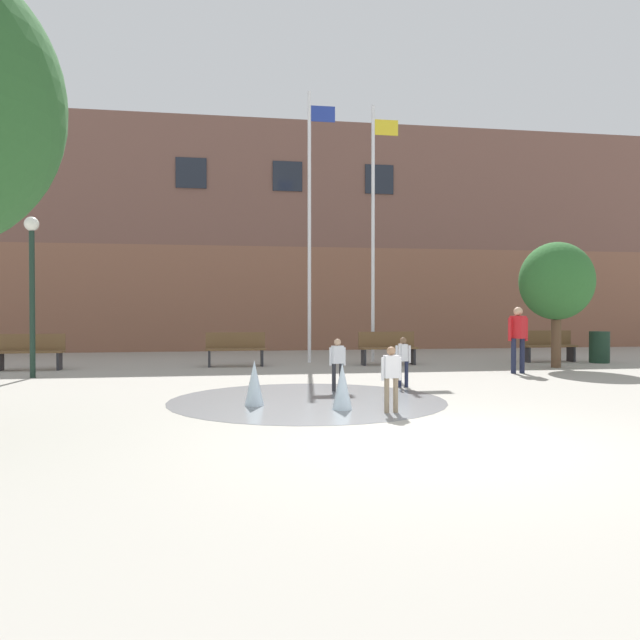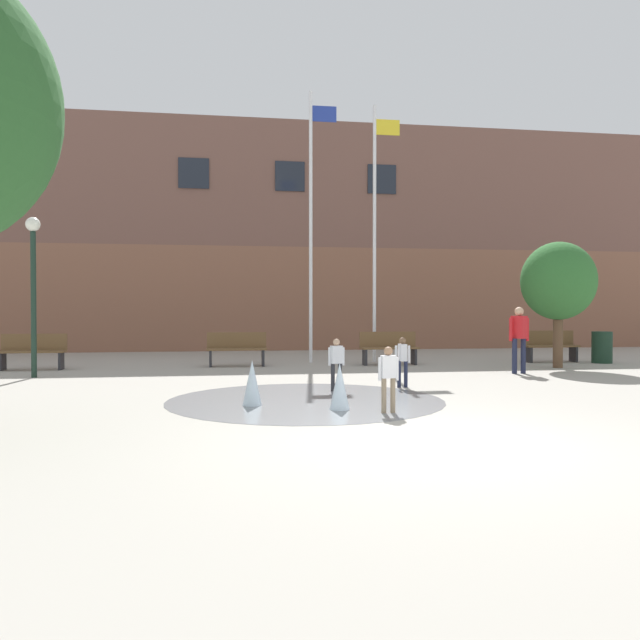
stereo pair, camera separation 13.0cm
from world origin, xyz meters
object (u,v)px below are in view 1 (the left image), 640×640
Objects in this scene: lamp_post_left_lane at (32,272)px; child_in_fountain at (337,360)px; park_bench_center at (236,348)px; park_bench_under_right_flagpole at (388,347)px; adult_watching at (518,334)px; child_running at (391,374)px; flagpole_right at (374,226)px; child_with_pink_shirt at (403,358)px; park_bench_near_trashcan at (548,345)px; flagpole_left at (310,219)px; street_tree_near_building at (557,282)px; park_bench_under_left_flagpole at (31,351)px; trash_can at (599,347)px.

child_in_fountain is at bearing -27.80° from lamp_post_left_lane.
lamp_post_left_lane is (-4.57, -2.13, 1.90)m from park_bench_center.
adult_watching reaches higher than park_bench_under_right_flagpole.
flagpole_right is (1.97, 8.86, 3.40)m from child_running.
adult_watching is 0.44× the size of lamp_post_left_lane.
lamp_post_left_lane is at bearing 66.33° from child_with_pink_shirt.
adult_watching is at bearing -48.56° from park_bench_under_right_flagpole.
flagpole_right is (-5.01, 0.87, 3.50)m from park_bench_near_trashcan.
child_running is 0.13× the size of flagpole_right.
adult_watching is at bearing -40.57° from flagpole_left.
child_with_pink_shirt is 0.27× the size of lamp_post_left_lane.
flagpole_right reaches higher than child_running.
flagpole_left is at bearing 180.00° from flagpole_right.
child_running is 9.01m from street_tree_near_building.
park_bench_center is 1.62× the size of child_running.
park_bench_under_left_flagpole reaches higher than trash_can.
park_bench_under_left_flagpole is 1.62× the size of child_with_pink_shirt.
child_running is 0.13× the size of flagpole_left.
park_bench_under_left_flagpole is at bearing 56.97° from child_with_pink_shirt.
lamp_post_left_lane is (-8.74, -1.95, 1.90)m from park_bench_under_right_flagpole.
lamp_post_left_lane is (-6.73, -3.00, -1.76)m from flagpole_left.
flagpole_left reaches higher than park_bench_under_left_flagpole.
flagpole_left is at bearing 6.67° from child_with_pink_shirt.
park_bench_near_trashcan is at bearing 2.04° from park_bench_under_right_flagpole.
child_running is at bearing -134.92° from street_tree_near_building.
flagpole_right reaches higher than park_bench_center.
park_bench_near_trashcan is at bearing -0.05° from park_bench_center.
park_bench_under_right_flagpole is 6.17m from trash_can.
adult_watching is at bearing -4.23° from lamp_post_left_lane.
flagpole_right is at bearing 12.04° from park_bench_center.
child_running is 11.10m from trash_can.
park_bench_under_right_flagpole is 0.21× the size of flagpole_left.
child_with_pink_shirt reaches higher than park_bench_near_trashcan.
flagpole_right reaches higher than park_bench_under_left_flagpole.
street_tree_near_building is at bearing -22.83° from flagpole_left.
lamp_post_left_lane is at bearing -121.68° from adult_watching.
street_tree_near_building is at bearing -11.75° from park_bench_center.
child_in_fountain is at bearing -93.72° from flagpole_left.
child_in_fountain is at bearing -150.43° from street_tree_near_building.
lamp_post_left_lane is at bearing -156.00° from flagpole_left.
park_bench_near_trashcan is at bearing 113.11° from adult_watching.
flagpole_right is (9.18, 1.10, 3.50)m from park_bench_under_left_flagpole.
trash_can is 0.27× the size of street_tree_near_building.
child_with_pink_shirt is at bearing -1.94° from child_in_fountain.
park_bench_near_trashcan is (14.20, 0.23, 0.00)m from park_bench_under_left_flagpole.
flagpole_right reaches higher than trash_can.
child_with_pink_shirt is at bearing -147.86° from trash_can.
child_running is 6.80m from adult_watching.
park_bench_under_right_flagpole is at bearing -2.50° from park_bench_center.
park_bench_under_right_flagpole is 1.62× the size of child_in_fountain.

